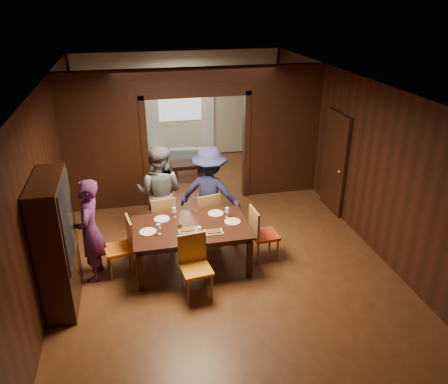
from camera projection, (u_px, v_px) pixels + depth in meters
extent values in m
plane|color=#532917|center=(212.00, 233.00, 8.46)|extent=(9.00, 9.00, 0.00)
cube|color=silver|center=(209.00, 82.00, 7.24)|extent=(5.50, 9.00, 0.02)
cube|color=black|center=(179.00, 105.00, 11.84)|extent=(5.50, 0.02, 2.90)
cube|color=black|center=(50.00, 176.00, 7.31)|extent=(0.02, 9.00, 2.90)
cube|color=black|center=(351.00, 153.00, 8.39)|extent=(0.02, 9.00, 2.90)
cube|color=black|center=(105.00, 155.00, 9.00)|extent=(1.65, 0.15, 2.40)
cube|color=black|center=(282.00, 142.00, 9.75)|extent=(1.65, 0.15, 2.40)
cube|color=black|center=(195.00, 80.00, 8.76)|extent=(5.50, 0.15, 0.50)
cube|color=beige|center=(180.00, 106.00, 11.81)|extent=(5.40, 0.04, 2.85)
imported|color=#511E57|center=(90.00, 231.00, 6.84)|extent=(0.49, 0.68, 1.71)
imported|color=#515358|center=(160.00, 193.00, 7.96)|extent=(1.09, 0.99, 1.83)
imported|color=#1B1D44|center=(210.00, 194.00, 8.02)|extent=(1.32, 1.07, 1.78)
imported|color=#91BDBD|center=(184.00, 155.00, 11.76)|extent=(1.87, 0.91, 0.53)
imported|color=black|center=(194.00, 222.00, 7.20)|extent=(0.34, 0.34, 0.08)
cube|color=black|center=(191.00, 246.00, 7.32)|extent=(1.90, 1.18, 0.76)
cube|color=black|center=(188.00, 170.00, 10.90)|extent=(0.80, 0.50, 0.40)
cube|color=black|center=(56.00, 244.00, 6.21)|extent=(0.40, 1.20, 2.00)
cube|color=black|center=(335.00, 163.00, 8.99)|extent=(0.06, 0.90, 2.10)
cube|color=silver|center=(179.00, 97.00, 11.68)|extent=(1.20, 0.03, 1.30)
cube|color=white|center=(152.00, 115.00, 11.69)|extent=(0.35, 0.06, 2.40)
cube|color=white|center=(207.00, 112.00, 11.98)|extent=(0.35, 0.06, 2.40)
cylinder|color=white|center=(148.00, 232.00, 6.99)|extent=(0.27, 0.27, 0.01)
cylinder|color=silver|center=(162.00, 219.00, 7.38)|extent=(0.27, 0.27, 0.01)
cylinder|color=silver|center=(216.00, 213.00, 7.57)|extent=(0.27, 0.27, 0.01)
cylinder|color=silver|center=(232.00, 221.00, 7.30)|extent=(0.27, 0.27, 0.01)
cylinder|color=white|center=(196.00, 237.00, 6.84)|extent=(0.27, 0.27, 0.01)
cube|color=gray|center=(187.00, 230.00, 7.02)|extent=(0.30, 0.20, 0.04)
cube|color=gray|center=(214.00, 232.00, 6.97)|extent=(0.30, 0.20, 0.04)
cylinder|color=silver|center=(199.00, 231.00, 6.89)|extent=(0.07, 0.07, 0.14)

